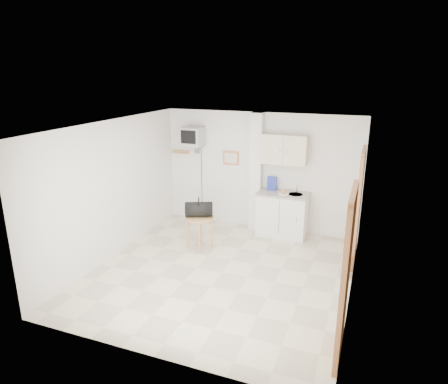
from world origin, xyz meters
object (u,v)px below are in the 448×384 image
at_px(crt_television, 193,137).
at_px(duffel_bag, 199,209).
at_px(round_table, 200,222).
at_px(water_bottle, 345,267).

bearing_deg(crt_television, duffel_bag, -61.13).
relative_size(round_table, water_bottle, 1.62).
xyz_separation_m(duffel_bag, water_bottle, (2.74, -0.18, -0.62)).
xyz_separation_m(round_table, duffel_bag, (-0.02, 0.02, 0.25)).
bearing_deg(duffel_bag, crt_television, 95.24).
distance_m(crt_television, water_bottle, 4.11).
bearing_deg(crt_television, water_bottle, -22.51).
xyz_separation_m(crt_television, duffel_bag, (0.69, -1.25, -1.14)).
bearing_deg(duffel_bag, round_table, -63.83).
height_order(crt_television, round_table, crt_television).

